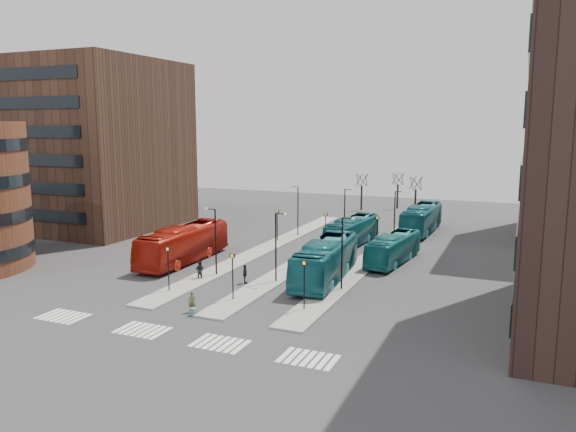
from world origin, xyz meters
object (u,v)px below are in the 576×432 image
at_px(suitcase, 193,312).
at_px(commuter_a, 200,270).
at_px(commuter_c, 298,277).
at_px(teal_bus_c, 393,248).
at_px(teal_bus_d, 421,219).
at_px(commuter_b, 245,274).
at_px(red_bus, 184,244).
at_px(teal_bus_a, 326,260).
at_px(traveller, 192,302).
at_px(teal_bus_b, 352,231).

xyz_separation_m(suitcase, commuter_a, (-4.70, 8.48, 0.58)).
distance_m(commuter_a, commuter_c, 9.06).
relative_size(teal_bus_c, commuter_a, 6.04).
xyz_separation_m(teal_bus_d, commuter_a, (-14.37, -30.11, -0.91)).
height_order(suitcase, commuter_b, commuter_b).
bearing_deg(commuter_b, commuter_a, 72.14).
relative_size(red_bus, commuter_c, 7.71).
bearing_deg(red_bus, teal_bus_a, -4.13).
xyz_separation_m(teal_bus_c, traveller, (-10.33, -20.75, -0.66)).
relative_size(teal_bus_a, teal_bus_b, 1.14).
distance_m(teal_bus_a, traveller, 13.60).
relative_size(suitcase, teal_bus_b, 0.05).
distance_m(teal_bus_b, traveller, 27.62).
bearing_deg(commuter_c, commuter_b, -81.89).
height_order(teal_bus_b, commuter_c, teal_bus_b).
distance_m(teal_bus_c, commuter_a, 19.44).
bearing_deg(suitcase, teal_bus_d, 77.67).
bearing_deg(suitcase, commuter_b, 94.31).
distance_m(teal_bus_a, commuter_b, 7.23).
height_order(teal_bus_a, traveller, teal_bus_a).
height_order(teal_bus_b, teal_bus_c, teal_bus_b).
height_order(suitcase, commuter_c, commuter_c).
height_order(traveller, commuter_c, commuter_c).
height_order(teal_bus_a, commuter_a, teal_bus_a).
distance_m(red_bus, commuter_a, 7.10).
distance_m(suitcase, teal_bus_a, 13.98).
bearing_deg(red_bus, commuter_b, -27.17).
bearing_deg(teal_bus_c, traveller, -110.10).
height_order(red_bus, commuter_a, red_bus).
bearing_deg(commuter_a, suitcase, 114.38).
relative_size(traveller, commuter_a, 0.92).
bearing_deg(commuter_a, teal_bus_a, -162.71).
relative_size(traveller, commuter_c, 0.93).
bearing_deg(teal_bus_a, commuter_c, -120.35).
distance_m(teal_bus_d, commuter_a, 33.38).
height_order(commuter_b, commuter_c, commuter_c).
bearing_deg(commuter_c, teal_bus_b, -179.06).
height_order(suitcase, red_bus, red_bus).
bearing_deg(teal_bus_a, teal_bus_d, 76.81).
relative_size(teal_bus_d, commuter_b, 7.69).
relative_size(teal_bus_c, commuter_c, 6.11).
xyz_separation_m(teal_bus_a, traveller, (-6.18, -12.07, -1.02)).
relative_size(red_bus, teal_bus_a, 1.01).
bearing_deg(commuter_c, red_bus, -106.21).
height_order(teal_bus_a, teal_bus_b, teal_bus_a).
distance_m(red_bus, commuter_c, 14.47).
relative_size(commuter_a, commuter_c, 1.01).
bearing_deg(traveller, commuter_b, 76.47).
bearing_deg(commuter_b, teal_bus_c, -63.62).
distance_m(teal_bus_b, commuter_c, 18.22).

